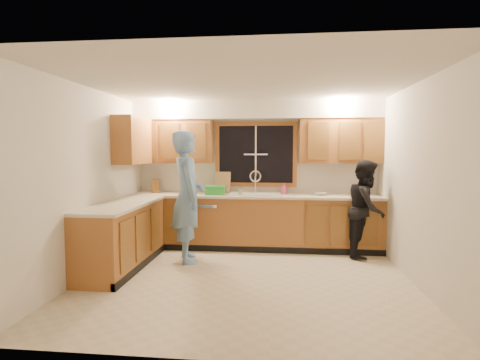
% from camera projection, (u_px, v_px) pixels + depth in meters
% --- Properties ---
extents(floor, '(4.20, 4.20, 0.00)m').
position_uv_depth(floor, '(246.00, 280.00, 4.83)').
color(floor, beige).
rests_on(floor, ground).
extents(ceiling, '(4.20, 4.20, 0.00)m').
position_uv_depth(ceiling, '(246.00, 83.00, 4.64)').
color(ceiling, silver).
extents(wall_back, '(4.20, 0.00, 4.20)m').
position_uv_depth(wall_back, '(256.00, 174.00, 6.62)').
color(wall_back, silver).
rests_on(wall_back, ground).
extents(wall_left, '(0.00, 3.80, 3.80)m').
position_uv_depth(wall_left, '(89.00, 182.00, 4.95)').
color(wall_left, silver).
rests_on(wall_left, ground).
extents(wall_right, '(0.00, 3.80, 3.80)m').
position_uv_depth(wall_right, '(419.00, 185.00, 4.51)').
color(wall_right, silver).
rests_on(wall_right, ground).
extents(base_cabinets_back, '(4.20, 0.60, 0.88)m').
position_uv_depth(base_cabinets_back, '(254.00, 223.00, 6.38)').
color(base_cabinets_back, '#A2632F').
rests_on(base_cabinets_back, ground).
extents(base_cabinets_left, '(0.60, 1.90, 0.88)m').
position_uv_depth(base_cabinets_left, '(123.00, 237.00, 5.33)').
color(base_cabinets_left, '#A2632F').
rests_on(base_cabinets_left, ground).
extents(countertop_back, '(4.20, 0.63, 0.04)m').
position_uv_depth(countertop_back, '(255.00, 196.00, 6.33)').
color(countertop_back, beige).
rests_on(countertop_back, base_cabinets_back).
extents(countertop_left, '(0.63, 1.90, 0.04)m').
position_uv_depth(countertop_left, '(123.00, 205.00, 5.29)').
color(countertop_left, beige).
rests_on(countertop_left, base_cabinets_left).
extents(upper_cabinets_left, '(1.35, 0.33, 0.75)m').
position_uv_depth(upper_cabinets_left, '(174.00, 142.00, 6.56)').
color(upper_cabinets_left, '#A2632F').
rests_on(upper_cabinets_left, wall_back).
extents(upper_cabinets_right, '(1.35, 0.33, 0.75)m').
position_uv_depth(upper_cabinets_right, '(340.00, 141.00, 6.26)').
color(upper_cabinets_right, '#A2632F').
rests_on(upper_cabinets_right, wall_back).
extents(upper_cabinets_return, '(0.33, 0.90, 0.75)m').
position_uv_depth(upper_cabinets_return, '(133.00, 141.00, 6.00)').
color(upper_cabinets_return, '#A2632F').
rests_on(upper_cabinets_return, wall_left).
extents(soffit, '(4.20, 0.35, 0.30)m').
position_uv_depth(soffit, '(255.00, 110.00, 6.36)').
color(soffit, white).
rests_on(soffit, wall_back).
extents(window_frame, '(1.44, 0.03, 1.14)m').
position_uv_depth(window_frame, '(256.00, 154.00, 6.58)').
color(window_frame, black).
rests_on(window_frame, wall_back).
extents(sink, '(0.86, 0.52, 0.57)m').
position_uv_depth(sink, '(255.00, 198.00, 6.35)').
color(sink, white).
rests_on(sink, countertop_back).
extents(dishwasher, '(0.60, 0.56, 0.82)m').
position_uv_depth(dishwasher, '(205.00, 223.00, 6.46)').
color(dishwasher, silver).
rests_on(dishwasher, floor).
extents(stove, '(0.58, 0.75, 0.90)m').
position_uv_depth(stove, '(104.00, 246.00, 4.76)').
color(stove, silver).
rests_on(stove, floor).
extents(man, '(0.70, 0.84, 1.96)m').
position_uv_depth(man, '(187.00, 196.00, 5.60)').
color(man, '#6C99CD').
rests_on(man, floor).
extents(woman, '(0.81, 0.90, 1.52)m').
position_uv_depth(woman, '(366.00, 209.00, 5.85)').
color(woman, black).
rests_on(woman, floor).
extents(knife_block, '(0.15, 0.14, 0.24)m').
position_uv_depth(knife_block, '(156.00, 186.00, 6.63)').
color(knife_block, brown).
rests_on(knife_block, countertop_back).
extents(cutting_board, '(0.29, 0.11, 0.37)m').
position_uv_depth(cutting_board, '(223.00, 182.00, 6.61)').
color(cutting_board, tan).
rests_on(cutting_board, countertop_back).
extents(dish_crate, '(0.34, 0.32, 0.15)m').
position_uv_depth(dish_crate, '(215.00, 190.00, 6.36)').
color(dish_crate, green).
rests_on(dish_crate, countertop_back).
extents(soap_bottle, '(0.10, 0.11, 0.19)m').
position_uv_depth(soap_bottle, '(284.00, 188.00, 6.48)').
color(soap_bottle, '#FB5F90').
rests_on(soap_bottle, countertop_back).
extents(bowl, '(0.21, 0.21, 0.05)m').
position_uv_depth(bowl, '(320.00, 194.00, 6.26)').
color(bowl, silver).
rests_on(bowl, countertop_back).
extents(can_left, '(0.08, 0.08, 0.13)m').
position_uv_depth(can_left, '(240.00, 192.00, 6.22)').
color(can_left, beige).
rests_on(can_left, countertop_back).
extents(can_right, '(0.08, 0.08, 0.12)m').
position_uv_depth(can_right, '(240.00, 192.00, 6.14)').
color(can_right, beige).
rests_on(can_right, countertop_back).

